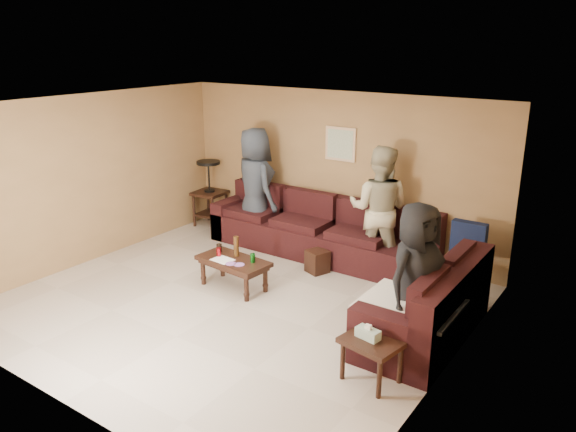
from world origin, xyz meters
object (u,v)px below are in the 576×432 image
(person_middle, at_px, (379,209))
(person_right, at_px, (416,277))
(coffee_table, at_px, (233,263))
(person_left, at_px, (255,186))
(side_table_right, at_px, (371,345))
(waste_bin, at_px, (317,261))
(sectional_sofa, at_px, (348,257))
(end_table_left, at_px, (210,192))

(person_middle, bearing_deg, person_right, 113.23)
(coffee_table, height_order, person_left, person_left)
(side_table_right, xyz_separation_m, waste_bin, (-1.86, 2.00, -0.23))
(sectional_sofa, bearing_deg, person_left, 166.31)
(side_table_right, bearing_deg, person_left, 143.27)
(coffee_table, bearing_deg, sectional_sofa, 45.89)
(coffee_table, bearing_deg, end_table_left, 138.70)
(side_table_right, height_order, person_left, person_left)
(coffee_table, xyz_separation_m, side_table_right, (2.51, -0.89, 0.04))
(coffee_table, relative_size, waste_bin, 3.17)
(sectional_sofa, height_order, side_table_right, sectional_sofa)
(side_table_right, xyz_separation_m, person_right, (0.07, 0.86, 0.43))
(sectional_sofa, bearing_deg, waste_bin, -173.51)
(coffee_table, relative_size, person_middle, 0.57)
(waste_bin, height_order, person_right, person_right)
(sectional_sofa, xyz_separation_m, side_table_right, (1.39, -2.05, 0.07))
(side_table_right, bearing_deg, coffee_table, 160.43)
(sectional_sofa, distance_m, person_middle, 0.82)
(sectional_sofa, distance_m, person_right, 1.95)
(end_table_left, height_order, person_right, person_right)
(waste_bin, height_order, person_middle, person_middle)
(sectional_sofa, distance_m, coffee_table, 1.61)
(sectional_sofa, bearing_deg, side_table_right, -55.88)
(person_middle, bearing_deg, waste_bin, 29.38)
(coffee_table, distance_m, waste_bin, 1.30)
(coffee_table, distance_m, person_middle, 2.21)
(end_table_left, xyz_separation_m, person_left, (1.18, -0.17, 0.33))
(sectional_sofa, height_order, person_left, person_left)
(side_table_right, bearing_deg, end_table_left, 149.37)
(person_right, bearing_deg, sectional_sofa, 65.16)
(person_left, height_order, person_right, person_left)
(end_table_left, height_order, person_middle, person_middle)
(sectional_sofa, relative_size, coffee_table, 4.46)
(side_table_right, distance_m, person_middle, 2.91)
(end_table_left, distance_m, waste_bin, 2.85)
(side_table_right, height_order, person_right, person_right)
(side_table_right, bearing_deg, person_right, 85.29)
(end_table_left, relative_size, person_right, 0.71)
(coffee_table, distance_m, person_left, 1.97)
(coffee_table, xyz_separation_m, waste_bin, (0.65, 1.10, -0.19))
(coffee_table, xyz_separation_m, person_right, (2.58, -0.04, 0.47))
(person_middle, distance_m, person_right, 2.16)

